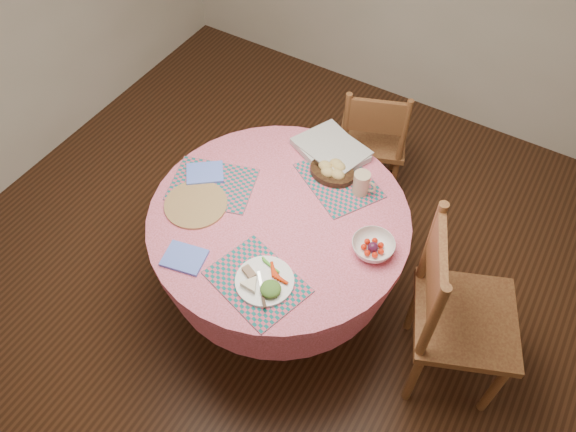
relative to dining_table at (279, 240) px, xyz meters
name	(u,v)px	position (x,y,z in m)	size (l,w,h in m)	color
ground	(281,297)	(0.00, 0.00, -0.56)	(4.00, 4.00, 0.00)	#331C0F
room_envelope	(275,35)	(0.00, 0.00, 1.16)	(4.01, 4.01, 2.71)	silver
dining_table	(279,240)	(0.00, 0.00, 0.00)	(1.24, 1.24, 0.75)	pink
chair_right	(454,312)	(0.89, 0.07, -0.01)	(0.61, 0.63, 1.05)	brown
chair_back	(373,138)	(0.04, 1.00, -0.11)	(0.51, 0.50, 0.86)	brown
placemat_front	(257,282)	(0.11, -0.36, 0.20)	(0.40, 0.30, 0.01)	#126466
placemat_left	(212,184)	(-0.38, 0.00, 0.20)	(0.40, 0.30, 0.01)	#126466
placemat_back	(339,181)	(0.14, 0.34, 0.20)	(0.40, 0.30, 0.01)	#126466
wicker_trivet	(196,204)	(-0.37, -0.15, 0.20)	(0.30, 0.30, 0.01)	#8E603D
napkin_near	(184,258)	(-0.23, -0.42, 0.20)	(0.18, 0.14, 0.01)	#6180FB
napkin_far	(205,173)	(-0.45, 0.03, 0.21)	(0.18, 0.14, 0.01)	#6180FB
dinner_plate	(265,282)	(0.15, -0.35, 0.22)	(0.25, 0.25, 0.05)	white
bread_bowl	(333,170)	(0.09, 0.35, 0.23)	(0.23, 0.23, 0.08)	black
latte_mug	(362,183)	(0.26, 0.33, 0.26)	(0.12, 0.08, 0.12)	tan
fruit_bowl	(373,247)	(0.46, 0.04, 0.22)	(0.21, 0.21, 0.06)	white
newspaper_stack	(331,150)	(0.01, 0.49, 0.22)	(0.42, 0.39, 0.04)	silver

